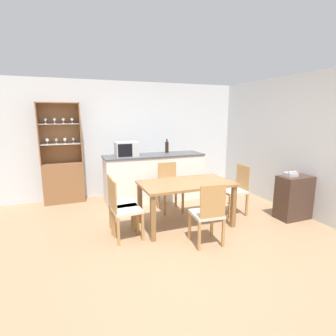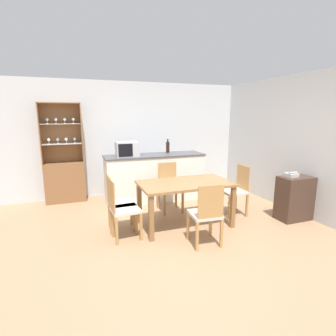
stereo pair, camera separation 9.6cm
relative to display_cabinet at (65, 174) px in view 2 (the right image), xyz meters
The scene contains 15 objects.
ground_plane 2.95m from the display_cabinet, 57.67° to the right, with size 18.00×18.00×0.00m, color #A37F5B.
wall_back 1.70m from the display_cabinet, ahead, with size 6.80×0.06×2.55m.
wall_right 4.69m from the display_cabinet, 27.42° to the right, with size 0.06×4.60×2.55m.
kitchen_counter 1.91m from the display_cabinet, 16.62° to the right, with size 2.12×0.64×0.99m.
display_cabinet is the anchor object (origin of this frame).
dining_table 2.76m from the display_cabinet, 46.73° to the right, with size 1.50×0.84×0.74m.
dining_chair_side_right_far 3.51m from the display_cabinet, 32.49° to the right, with size 0.41×0.41×0.92m.
dining_chair_head_near 3.34m from the display_cabinet, 55.50° to the right, with size 0.43×0.43×0.92m.
dining_chair_head_far 2.29m from the display_cabinet, 33.91° to the right, with size 0.41×0.41×0.92m.
dining_chair_side_left_far 2.06m from the display_cabinet, 66.36° to the right, with size 0.41×0.41×0.92m.
dining_chair_side_left_near 2.30m from the display_cabinet, 68.91° to the right, with size 0.43×0.43×0.92m.
microwave 1.46m from the display_cabinet, 25.41° to the right, with size 0.44×0.34×0.29m.
wine_bottle 2.28m from the display_cabinet, ahead, with size 0.08×0.08×0.30m.
side_cabinet 4.52m from the display_cabinet, 32.68° to the right, with size 0.58×0.35×0.77m.
telephone 4.43m from the display_cabinet, 32.85° to the right, with size 0.19×0.18×0.10m.
Camera 2 is at (-1.33, -3.37, 1.83)m, focal length 28.00 mm.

